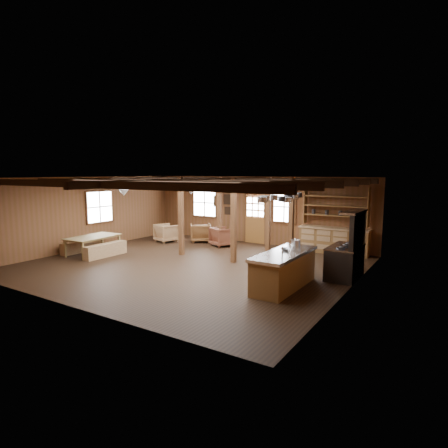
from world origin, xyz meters
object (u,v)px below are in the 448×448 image
at_px(armchair_b, 222,237).
at_px(armchair_c, 167,233).
at_px(kitchen_island, 284,270).
at_px(armchair_a, 201,233).
at_px(dining_table, 94,245).
at_px(commercial_range, 347,256).

relative_size(armchair_b, armchair_c, 0.99).
relative_size(kitchen_island, armchair_a, 2.91).
bearing_deg(dining_table, armchair_c, -13.21).
bearing_deg(armchair_b, commercial_range, -173.71).
distance_m(commercial_range, armchair_b, 5.86).
relative_size(kitchen_island, dining_table, 1.32).
relative_size(dining_table, armchair_b, 2.26).
relative_size(kitchen_island, armchair_c, 2.94).
bearing_deg(commercial_range, armchair_c, 169.03).
bearing_deg(kitchen_island, dining_table, -179.30).
distance_m(kitchen_island, armchair_a, 6.99).
height_order(armchair_b, armchair_c, armchair_c).
height_order(kitchen_island, armchair_a, kitchen_island).
xyz_separation_m(dining_table, armchair_b, (3.07, 3.87, 0.05)).
relative_size(kitchen_island, armchair_b, 2.98).
bearing_deg(armchair_a, kitchen_island, 105.48).
bearing_deg(armchair_a, armchair_c, -5.75).
height_order(dining_table, armchair_c, armchair_c).
relative_size(commercial_range, armchair_a, 2.23).
xyz_separation_m(commercial_range, armchair_b, (-5.48, 2.06, -0.24)).
relative_size(commercial_range, dining_table, 1.01).
height_order(dining_table, armchair_a, armchair_a).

